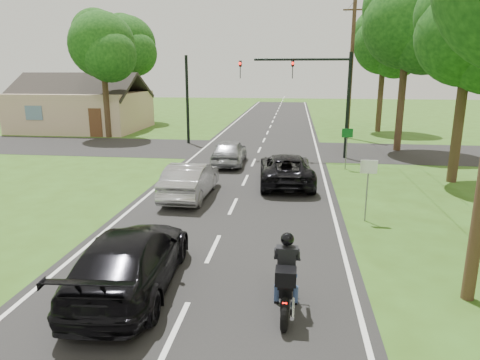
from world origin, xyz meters
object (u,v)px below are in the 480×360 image
silver_suv (229,152)px  traffic_signal (316,86)px  sign_green (347,139)px  dark_suv (286,169)px  utility_pole_far (351,69)px  motorcycle_rider (286,282)px  sign_white (368,176)px  silver_sedan (190,180)px  dark_car_behind (131,259)px

silver_suv → traffic_signal: traffic_signal is taller
silver_suv → sign_green: bearing=175.4°
dark_suv → utility_pole_far: bearing=-111.1°
motorcycle_rider → utility_pole_far: 25.77m
traffic_signal → sign_white: size_ratio=3.00×
silver_sedan → dark_car_behind: bearing=94.1°
motorcycle_rider → sign_white: size_ratio=0.97×
utility_pole_far → sign_white: bearing=-94.5°
motorcycle_rider → dark_suv: motorcycle_rider is taller
motorcycle_rider → dark_car_behind: bearing=171.7°
dark_suv → silver_suv: bearing=-54.6°
dark_suv → dark_car_behind: dark_car_behind is taller
dark_suv → utility_pole_far: (4.31, 14.41, 4.38)m
utility_pole_far → sign_white: (-1.50, -19.02, -3.49)m
dark_suv → traffic_signal: 7.42m
motorcycle_rider → silver_suv: (-3.41, 14.43, 0.01)m
motorcycle_rider → sign_green: sign_green is taller
traffic_signal → silver_suv: bearing=-150.2°
motorcycle_rider → dark_car_behind: (-3.61, 0.57, 0.04)m
utility_pole_far → sign_white: 19.39m
motorcycle_rider → sign_green: 14.34m
traffic_signal → utility_pole_far: 8.55m
silver_sedan → sign_green: sign_green is taller
silver_sedan → traffic_signal: bearing=-119.2°
motorcycle_rider → silver_suv: motorcycle_rider is taller
dark_suv → sign_green: (3.01, 3.39, 0.90)m
motorcycle_rider → silver_sedan: (-4.03, 8.07, 0.02)m
silver_sedan → traffic_signal: traffic_signal is taller
silver_suv → dark_car_behind: bearing=88.1°
dark_suv → traffic_signal: bearing=-107.2°
traffic_signal → sign_green: bearing=-62.6°
sign_white → traffic_signal: bearing=97.0°
silver_sedan → dark_suv: bearing=-144.6°
silver_suv → motorcycle_rider: bearing=102.2°
traffic_signal → utility_pole_far: bearing=70.3°
dark_car_behind → silver_sedan: bearing=-90.9°
dark_suv → dark_car_behind: (-3.36, -10.09, 0.04)m
silver_sedan → dark_car_behind: (0.41, -7.50, 0.02)m
silver_sedan → traffic_signal: (5.22, 9.00, 3.41)m
silver_suv → silver_sedan: bearing=83.4°
silver_sedan → sign_green: (6.78, 5.98, 0.88)m
motorcycle_rider → dark_suv: 10.66m
motorcycle_rider → sign_white: sign_white is taller
silver_sedan → silver_suv: silver_sedan is taller
silver_suv → dark_car_behind: (-0.21, -13.87, 0.02)m
dark_suv → sign_green: 4.62m
motorcycle_rider → sign_white: 6.63m
motorcycle_rider → dark_suv: bearing=92.0°
dark_car_behind → motorcycle_rider: bearing=167.0°
dark_suv → silver_sedan: bearing=30.0°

